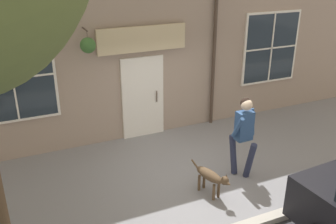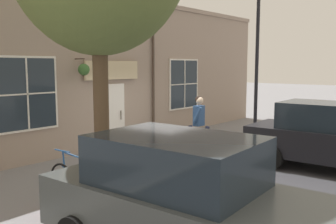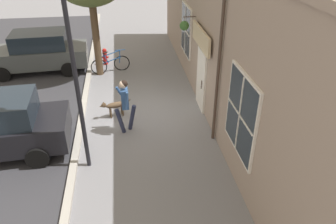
{
  "view_description": "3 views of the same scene",
  "coord_description": "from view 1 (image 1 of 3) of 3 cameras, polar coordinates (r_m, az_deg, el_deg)",
  "views": [
    {
      "loc": [
        6.17,
        -3.19,
        4.39
      ],
      "look_at": [
        -0.65,
        -0.15,
        1.23
      ],
      "focal_mm": 40.0,
      "sensor_mm": 36.0,
      "label": 1
    },
    {
      "loc": [
        7.16,
        -8.27,
        2.71
      ],
      "look_at": [
        0.17,
        -0.04,
        1.36
      ],
      "focal_mm": 40.0,
      "sensor_mm": 36.0,
      "label": 2
    },
    {
      "loc": [
        0.42,
        9.91,
        5.85
      ],
      "look_at": [
        -0.7,
        1.96,
        1.13
      ],
      "focal_mm": 35.0,
      "sensor_mm": 36.0,
      "label": 3
    }
  ],
  "objects": [
    {
      "name": "ground_plane",
      "position": [
        8.22,
        2.82,
        -9.39
      ],
      "size": [
        90.0,
        90.0,
        0.0
      ],
      "primitive_type": "plane",
      "color": "gray"
    },
    {
      "name": "storefront_facade",
      "position": [
        9.29,
        -3.46,
        11.15
      ],
      "size": [
        0.95,
        18.0,
        5.0
      ],
      "color": "gray",
      "rests_on": "ground_plane"
    },
    {
      "name": "pedestrian_walking",
      "position": [
        7.81,
        11.5,
        -2.67
      ],
      "size": [
        0.68,
        0.55,
        1.77
      ],
      "color": "#282D47",
      "rests_on": "ground_plane"
    },
    {
      "name": "dog_on_leash",
      "position": [
        7.39,
        6.62,
        -9.79
      ],
      "size": [
        1.07,
        0.38,
        0.62
      ],
      "color": "brown",
      "rests_on": "ground_plane"
    }
  ]
}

